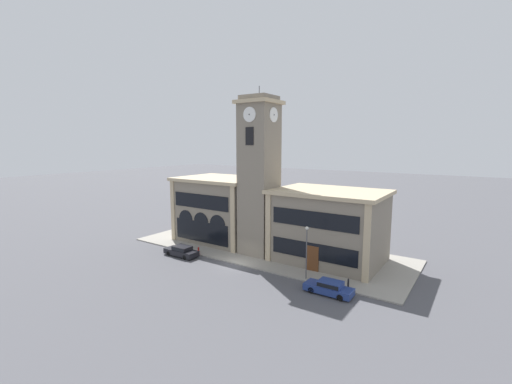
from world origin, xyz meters
TOP-DOWN VIEW (x-y plane):
  - ground_plane at (0.00, 0.00)m, footprint 300.00×300.00m
  - sidewalk_kerb at (0.00, 7.11)m, footprint 38.34×14.23m
  - clock_tower at (0.00, 5.20)m, footprint 4.90×4.90m
  - town_hall_left_wing at (-8.48, 7.63)m, footprint 12.85×9.83m
  - town_hall_right_wing at (8.79, 7.64)m, footprint 13.47×9.83m
  - parked_car_near at (-7.79, -1.43)m, footprint 4.81×1.84m
  - parked_car_mid at (12.67, -1.43)m, footprint 4.76×1.77m
  - street_lamp at (9.23, 0.52)m, footprint 0.36×0.36m
  - bollard at (13.89, 0.55)m, footprint 0.18×0.18m
  - fire_hydrant at (-6.40, 0.27)m, footprint 0.22×0.22m

SIDE VIEW (x-z plane):
  - ground_plane at x=0.00m, z-range 0.00..0.00m
  - sidewalk_kerb at x=0.00m, z-range 0.00..0.15m
  - fire_hydrant at x=-6.40m, z-range 0.13..1.00m
  - bollard at x=13.89m, z-range 0.14..1.20m
  - parked_car_near at x=-7.79m, z-range 0.03..1.39m
  - parked_car_mid at x=12.67m, z-range 0.03..1.40m
  - street_lamp at x=9.23m, z-range 1.05..6.84m
  - town_hall_right_wing at x=8.79m, z-range 0.03..9.01m
  - town_hall_left_wing at x=-8.48m, z-range 0.02..9.62m
  - clock_tower at x=0.00m, z-range -0.55..21.28m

